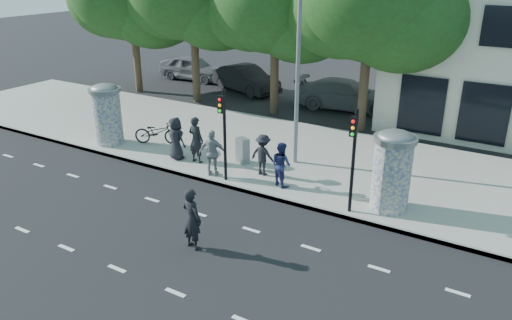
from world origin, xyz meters
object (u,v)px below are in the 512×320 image
Objects in this scene: traffic_pole_far at (353,151)px; cabinet_left at (243,151)px; ad_column_left at (107,113)px; car_mid at (246,79)px; ped_b at (196,140)px; ped_e at (213,153)px; street_lamp at (298,44)px; ped_c at (281,164)px; ad_column_right at (392,169)px; man_road at (192,219)px; car_right at (346,94)px; traffic_pole_near at (224,126)px; ped_d at (263,155)px; car_left at (193,68)px; bicycle at (157,132)px; ped_a at (176,138)px; cabinet_right at (384,194)px.

traffic_pole_far is 5.66m from cabinet_left.
ad_column_left is 0.54× the size of car_mid.
ped_e is (1.33, -0.75, -0.05)m from ped_b.
ped_c is at bearing -75.47° from street_lamp.
ad_column_left and ad_column_right have the same top height.
man_road is at bearing 98.20° from ped_e.
car_right is at bearing -96.80° from ped_b.
traffic_pole_far is 6.91m from ped_b.
traffic_pole_near is at bearing -116.23° from street_lamp.
cabinet_left is at bearing -1.94° from ped_c.
ad_column_right is 4.92m from ped_d.
street_lamp is 17.03m from car_left.
man_road is 0.92× the size of bicycle.
street_lamp is 4.53× the size of ped_e.
car_mid reaches higher than cabinet_left.
ped_c is at bearing 158.38° from ped_d.
ped_a is 0.87× the size of bicycle.
traffic_pole_near is (-5.80, -0.91, 0.69)m from ad_column_right.
bicycle is (-10.54, 0.81, -0.86)m from ad_column_right.
ped_d reaches higher than car_right.
ped_b is 1.19× the size of ped_d.
man_road is at bearing -48.28° from cabinet_left.
street_lamp is at bearing -147.48° from ped_e.
street_lamp is at bearing 54.24° from cabinet_left.
ped_a is 15.11m from car_left.
traffic_pole_near is 5.28m from bicycle.
cabinet_right is (8.52, -0.00, -0.34)m from ped_a.
bicycle is at bearing -151.30° from car_left.
traffic_pole_near reaches higher than cabinet_right.
ad_column_left reaches higher than car_right.
street_lamp reaches higher than car_left.
ad_column_left is 7.56m from ped_d.
car_mid is at bearing -83.70° from ped_e.
ad_column_right is 0.89m from cabinet_right.
ad_column_right reaches higher than car_left.
traffic_pole_far reaches higher than car_right.
car_left is at bearing -47.81° from ped_b.
car_mid is (-8.63, 11.42, -0.15)m from ped_c.
ad_column_right is at bearing 23.09° from cabinet_right.
ad_column_left is at bearing 7.13° from ped_d.
bicycle is at bearing 28.64° from ad_column_left.
street_lamp is at bearing -104.86° from bicycle.
ad_column_right is 5.91m from traffic_pole_near.
cabinet_left is 12.13m from car_mid.
ad_column_right reaches higher than car_mid.
street_lamp is 7.48m from bicycle.
ped_d is at bearing -106.05° from street_lamp.
ped_d is (-1.03, 0.49, -0.02)m from ped_c.
cabinet_right is 16.76m from car_mid.
man_road is at bearing -152.71° from cabinet_right.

